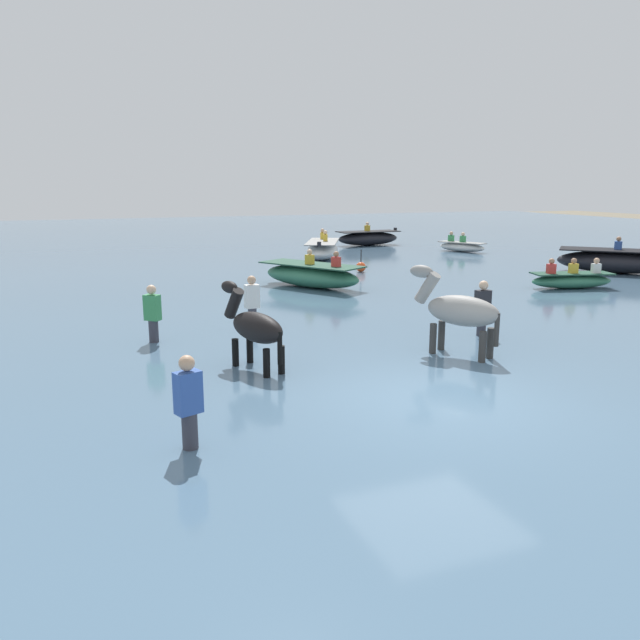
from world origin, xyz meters
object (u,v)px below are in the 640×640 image
at_px(person_onlooker_left, 153,321).
at_px(boat_far_inshore, 572,280).
at_px(boat_distant_west, 368,238).
at_px(horse_lead_black, 255,329).
at_px(person_wading_mid, 482,315).
at_px(channel_buoy, 361,267).
at_px(person_wading_close, 189,414).
at_px(person_onlooker_right, 252,308).
at_px(boat_mid_channel, 323,250).
at_px(boat_mid_outer, 311,275).
at_px(boat_near_port, 617,261).
at_px(horse_trailing_grey, 459,313).
at_px(boat_near_starboard, 462,246).

bearing_deg(person_onlooker_left, boat_far_inshore, 9.03).
distance_m(boat_distant_west, person_onlooker_left, 21.92).
bearing_deg(horse_lead_black, boat_far_inshore, 22.04).
height_order(person_wading_mid, channel_buoy, person_wading_mid).
height_order(person_wading_close, person_onlooker_right, same).
bearing_deg(boat_mid_channel, person_wading_close, -116.80).
bearing_deg(boat_mid_channel, person_onlooker_right, -118.92).
relative_size(boat_distant_west, boat_mid_outer, 0.93).
relative_size(boat_mid_channel, channel_buoy, 4.62).
distance_m(boat_near_port, person_onlooker_left, 17.91).
relative_size(horse_trailing_grey, channel_buoy, 2.47).
height_order(boat_near_port, boat_mid_outer, boat_near_port).
bearing_deg(person_wading_close, horse_trailing_grey, 23.69).
bearing_deg(boat_near_starboard, person_wading_close, -132.14).
xyz_separation_m(boat_near_starboard, person_wading_close, (-16.65, -18.40, 0.21)).
bearing_deg(boat_near_starboard, horse_lead_black, -134.17).
bearing_deg(boat_mid_outer, person_wading_close, -118.05).
distance_m(boat_near_port, person_wading_close, 20.28).
distance_m(horse_trailing_grey, boat_near_port, 14.17).
bearing_deg(horse_trailing_grey, boat_far_inshore, 34.06).
distance_m(person_wading_close, channel_buoy, 16.41).
bearing_deg(boat_distant_west, boat_mid_channel, -133.88).
bearing_deg(person_onlooker_right, boat_far_inshore, 8.35).
bearing_deg(person_onlooker_left, channel_buoy, 42.79).
xyz_separation_m(horse_trailing_grey, person_onlooker_right, (-3.07, 3.74, -0.38)).
bearing_deg(boat_far_inshore, boat_mid_outer, 156.31).
bearing_deg(boat_near_starboard, boat_mid_outer, -145.96).
distance_m(horse_lead_black, channel_buoy, 12.93).
height_order(boat_mid_outer, person_wading_mid, boat_mid_outer).
bearing_deg(boat_distant_west, boat_mid_outer, -123.58).
bearing_deg(boat_far_inshore, boat_mid_channel, 112.86).
xyz_separation_m(horse_trailing_grey, person_wading_close, (-5.64, -2.48, -0.38)).
distance_m(horse_lead_black, person_onlooker_right, 3.30).
bearing_deg(boat_mid_outer, boat_mid_channel, 65.24).
bearing_deg(boat_near_starboard, person_wading_mid, -123.02).
relative_size(horse_lead_black, boat_mid_outer, 0.51).
distance_m(person_onlooker_left, person_wading_close, 5.73).
xyz_separation_m(boat_distant_west, boat_near_port, (3.89, -13.06, 0.05)).
bearing_deg(person_wading_close, boat_mid_channel, 63.20).
relative_size(horse_lead_black, person_wading_close, 1.18).
xyz_separation_m(boat_near_port, channel_buoy, (-8.73, 3.82, -0.24)).
xyz_separation_m(boat_distant_west, person_onlooker_left, (-13.51, -17.26, 0.08)).
bearing_deg(boat_near_port, boat_far_inshore, -153.04).
xyz_separation_m(boat_far_inshore, person_onlooker_right, (-10.99, -1.61, 0.19)).
bearing_deg(person_wading_mid, boat_mid_channel, 81.63).
distance_m(boat_near_starboard, person_wading_mid, 17.62).
bearing_deg(boat_distant_west, channel_buoy, -117.66).
height_order(boat_near_starboard, person_wading_mid, person_wading_mid).
relative_size(horse_trailing_grey, person_wading_close, 1.29).
height_order(boat_near_port, channel_buoy, boat_near_port).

